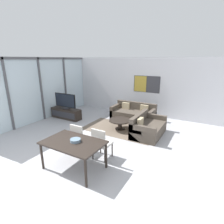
# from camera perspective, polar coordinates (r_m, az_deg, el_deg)

# --- Properties ---
(ground_plane) EXTENTS (24.00, 24.00, 0.00)m
(ground_plane) POSITION_cam_1_polar(r_m,az_deg,el_deg) (4.70, -21.76, -19.79)
(ground_plane) COLOR #B2B2B7
(wall_back) EXTENTS (8.06, 0.09, 2.80)m
(wall_back) POSITION_cam_1_polar(r_m,az_deg,el_deg) (8.90, 8.79, 8.23)
(wall_back) COLOR silver
(wall_back) RESTS_ON ground_plane
(window_wall_left) EXTENTS (0.07, 6.03, 2.80)m
(window_wall_left) POSITION_cam_1_polar(r_m,az_deg,el_deg) (8.54, -22.31, 7.70)
(window_wall_left) COLOR silver
(window_wall_left) RESTS_ON ground_plane
(area_rug) EXTENTS (2.90, 1.61, 0.01)m
(area_rug) POSITION_cam_1_polar(r_m,az_deg,el_deg) (7.10, 2.60, -5.55)
(area_rug) COLOR #706051
(area_rug) RESTS_ON ground_plane
(tv_console) EXTENTS (1.53, 0.44, 0.49)m
(tv_console) POSITION_cam_1_polar(r_m,az_deg,el_deg) (8.56, -14.74, -0.44)
(tv_console) COLOR black
(tv_console) RESTS_ON ground_plane
(television) EXTENTS (1.20, 0.20, 0.71)m
(television) POSITION_cam_1_polar(r_m,az_deg,el_deg) (8.41, -15.04, 3.46)
(television) COLOR #2D2D33
(television) RESTS_ON tv_console
(sofa_main) EXTENTS (1.95, 0.94, 0.77)m
(sofa_main) POSITION_cam_1_polar(r_m,az_deg,el_deg) (8.20, 7.04, -0.62)
(sofa_main) COLOR #51473D
(sofa_main) RESTS_ON ground_plane
(sofa_side) EXTENTS (0.94, 1.57, 0.77)m
(sofa_side) POSITION_cam_1_polar(r_m,az_deg,el_deg) (6.64, 11.24, -5.10)
(sofa_side) COLOR #51473D
(sofa_side) RESTS_ON ground_plane
(coffee_table) EXTENTS (0.89, 0.89, 0.40)m
(coffee_table) POSITION_cam_1_polar(r_m,az_deg,el_deg) (7.00, 2.63, -3.31)
(coffee_table) COLOR black
(coffee_table) RESTS_ON ground_plane
(dining_table) EXTENTS (1.51, 0.96, 0.75)m
(dining_table) POSITION_cam_1_polar(r_m,az_deg,el_deg) (4.53, -12.50, -10.33)
(dining_table) COLOR black
(dining_table) RESTS_ON ground_plane
(dining_chair_left) EXTENTS (0.46, 0.46, 0.93)m
(dining_chair_left) POSITION_cam_1_polar(r_m,az_deg,el_deg) (5.25, -10.58, -8.03)
(dining_chair_left) COLOR beige
(dining_chair_left) RESTS_ON ground_plane
(dining_chair_centre) EXTENTS (0.46, 0.46, 0.93)m
(dining_chair_centre) POSITION_cam_1_polar(r_m,az_deg,el_deg) (4.88, -3.66, -9.76)
(dining_chair_centre) COLOR beige
(dining_chair_centre) RESTS_ON ground_plane
(fruit_bowl) EXTENTS (0.26, 0.26, 0.07)m
(fruit_bowl) POSITION_cam_1_polar(r_m,az_deg,el_deg) (4.47, -11.86, -8.97)
(fruit_bowl) COLOR slate
(fruit_bowl) RESTS_ON dining_table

